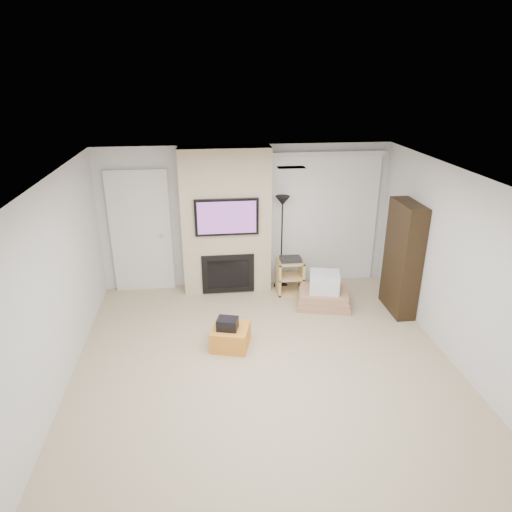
{
  "coord_description": "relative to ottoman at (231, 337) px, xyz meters",
  "views": [
    {
      "loc": [
        -0.72,
        -4.83,
        3.64
      ],
      "look_at": [
        0.0,
        1.2,
        1.15
      ],
      "focal_mm": 32.0,
      "sensor_mm": 36.0,
      "label": 1
    }
  ],
  "objects": [
    {
      "name": "wall_front",
      "position": [
        0.42,
        -3.44,
        1.1
      ],
      "size": [
        5.0,
        0.0,
        2.5
      ],
      "primitive_type": "cube",
      "rotation": [
        1.57,
        0.0,
        0.0
      ],
      "color": "silver",
      "rests_on": "ground"
    },
    {
      "name": "entry_door",
      "position": [
        -1.38,
        2.03,
        0.9
      ],
      "size": [
        1.02,
        0.11,
        2.14
      ],
      "color": "silver",
      "rests_on": "floor"
    },
    {
      "name": "fireplace_wall",
      "position": [
        0.07,
        1.85,
        1.09
      ],
      "size": [
        1.5,
        0.47,
        2.5
      ],
      "color": "#C9B491",
      "rests_on": "floor"
    },
    {
      "name": "ceiling",
      "position": [
        0.42,
        -0.69,
        2.35
      ],
      "size": [
        5.0,
        5.5,
        0.0
      ],
      "primitive_type": "cube",
      "color": "white",
      "rests_on": "wall_back"
    },
    {
      "name": "wall_right",
      "position": [
        2.92,
        -0.69,
        1.1
      ],
      "size": [
        0.0,
        5.5,
        2.5
      ],
      "primitive_type": "cube",
      "rotation": [
        1.57,
        0.0,
        1.57
      ],
      "color": "silver",
      "rests_on": "ground"
    },
    {
      "name": "floor",
      "position": [
        0.42,
        -0.69,
        -0.15
      ],
      "size": [
        5.0,
        5.5,
        0.0
      ],
      "primitive_type": "cube",
      "color": "tan",
      "rests_on": "ground"
    },
    {
      "name": "ottoman",
      "position": [
        0.0,
        0.0,
        0.0
      ],
      "size": [
        0.62,
        0.62,
        0.3
      ],
      "primitive_type": "cube",
      "rotation": [
        0.0,
        0.0,
        -0.27
      ],
      "color": "orange",
      "rests_on": "floor"
    },
    {
      "name": "vertical_blinds",
      "position": [
        1.82,
        2.01,
        1.12
      ],
      "size": [
        1.98,
        0.1,
        2.37
      ],
      "color": "silver",
      "rests_on": "floor"
    },
    {
      "name": "box_stack",
      "position": [
        1.61,
        1.03,
        0.07
      ],
      "size": [
        0.99,
        0.84,
        0.58
      ],
      "color": "tan",
      "rests_on": "floor"
    },
    {
      "name": "floor_lamp",
      "position": [
        1.03,
        1.81,
        1.17
      ],
      "size": [
        0.25,
        0.25,
        1.68
      ],
      "color": "black",
      "rests_on": "floor"
    },
    {
      "name": "bookshelf",
      "position": [
        2.76,
        0.75,
        0.75
      ],
      "size": [
        0.3,
        0.8,
        1.8
      ],
      "color": "black",
      "rests_on": "floor"
    },
    {
      "name": "black_bag",
      "position": [
        -0.04,
        -0.03,
        0.23
      ],
      "size": [
        0.33,
        0.29,
        0.16
      ],
      "primitive_type": "cube",
      "rotation": [
        0.0,
        0.0,
        -0.27
      ],
      "color": "black",
      "rests_on": "ottoman"
    },
    {
      "name": "wall_left",
      "position": [
        -2.08,
        -0.69,
        1.1
      ],
      "size": [
        0.0,
        5.5,
        2.5
      ],
      "primitive_type": "cube",
      "rotation": [
        1.57,
        0.0,
        1.57
      ],
      "color": "silver",
      "rests_on": "ground"
    },
    {
      "name": "wall_back",
      "position": [
        0.42,
        2.06,
        1.1
      ],
      "size": [
        5.0,
        0.0,
        2.5
      ],
      "primitive_type": "cube",
      "rotation": [
        1.57,
        0.0,
        0.0
      ],
      "color": "silver",
      "rests_on": "ground"
    },
    {
      "name": "hvac_vent",
      "position": [
        0.82,
        0.11,
        2.35
      ],
      "size": [
        0.35,
        0.18,
        0.01
      ],
      "primitive_type": "cube",
      "color": "silver",
      "rests_on": "ceiling"
    },
    {
      "name": "av_stand",
      "position": [
        1.14,
        1.57,
        0.2
      ],
      "size": [
        0.45,
        0.38,
        0.66
      ],
      "color": "#DBB46D",
      "rests_on": "floor"
    }
  ]
}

